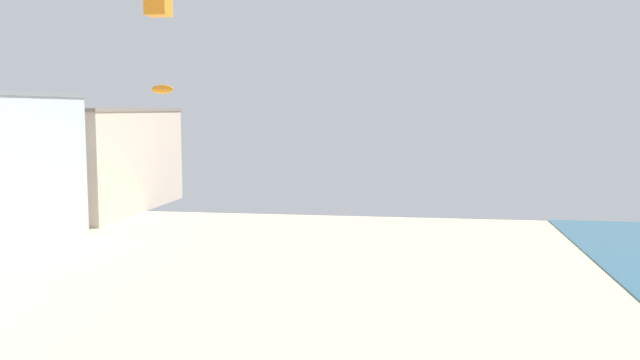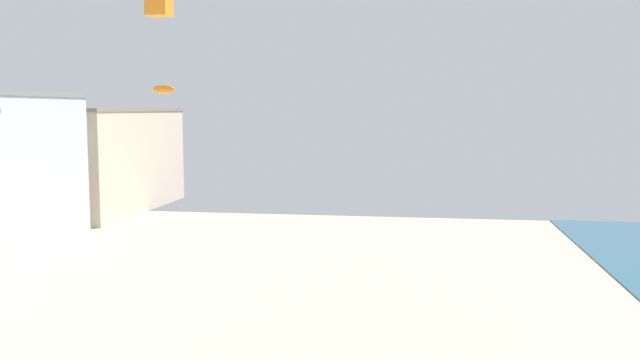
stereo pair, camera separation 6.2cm
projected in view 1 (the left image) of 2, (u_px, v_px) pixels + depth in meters
The scene contains 2 objects.
boardwalk_hotel_far at pixel (91, 159), 65.70m from camera, with size 11.40×20.03×9.94m.
kite_orange_parafoil at pixel (162, 89), 38.76m from camera, with size 1.32×0.37×0.51m.
Camera 1 is at (7.85, -1.17, 9.86)m, focal length 37.71 mm.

